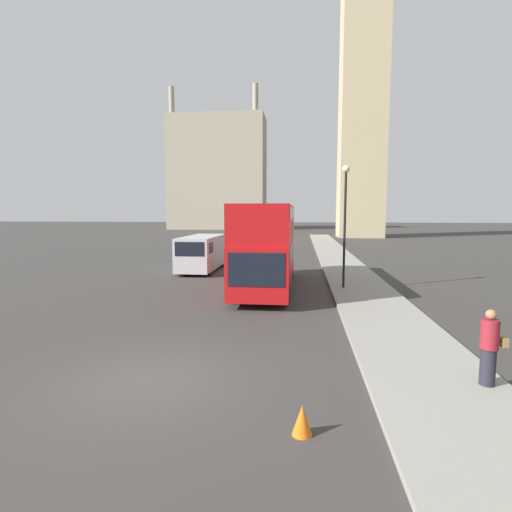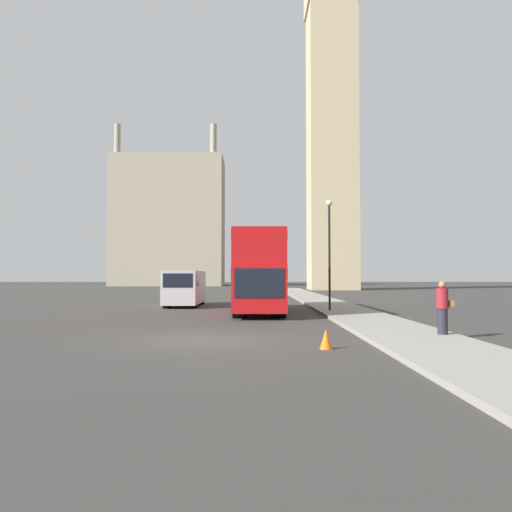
{
  "view_description": "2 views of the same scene",
  "coord_description": "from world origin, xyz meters",
  "px_view_note": "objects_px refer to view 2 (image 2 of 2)",
  "views": [
    {
      "loc": [
        3.5,
        -8.55,
        3.9
      ],
      "look_at": [
        1.43,
        9.73,
        1.89
      ],
      "focal_mm": 28.0,
      "sensor_mm": 36.0,
      "label": 1
    },
    {
      "loc": [
        1.63,
        -15.6,
        2.01
      ],
      "look_at": [
        1.7,
        20.03,
        3.43
      ],
      "focal_mm": 35.0,
      "sensor_mm": 36.0,
      "label": 2
    }
  ],
  "objects_px": {
    "pedestrian": "(442,308)",
    "white_van": "(184,287)",
    "red_double_decker_bus": "(258,269)",
    "street_lamp": "(328,238)",
    "clock_tower": "(330,75)"
  },
  "relations": [
    {
      "from": "red_double_decker_bus",
      "to": "pedestrian",
      "type": "distance_m",
      "value": 12.84
    },
    {
      "from": "clock_tower",
      "to": "white_van",
      "type": "relative_size",
      "value": 9.93
    },
    {
      "from": "clock_tower",
      "to": "street_lamp",
      "type": "bearing_deg",
      "value": -98.92
    },
    {
      "from": "clock_tower",
      "to": "pedestrian",
      "type": "xyz_separation_m",
      "value": [
        -5.12,
        -56.23,
        -30.59
      ]
    },
    {
      "from": "clock_tower",
      "to": "pedestrian",
      "type": "distance_m",
      "value": 64.21
    },
    {
      "from": "clock_tower",
      "to": "street_lamp",
      "type": "distance_m",
      "value": 53.22
    },
    {
      "from": "clock_tower",
      "to": "street_lamp",
      "type": "height_order",
      "value": "clock_tower"
    },
    {
      "from": "white_van",
      "to": "pedestrian",
      "type": "xyz_separation_m",
      "value": [
        10.68,
        -17.11,
        -0.27
      ]
    },
    {
      "from": "clock_tower",
      "to": "red_double_decker_bus",
      "type": "height_order",
      "value": "clock_tower"
    },
    {
      "from": "pedestrian",
      "to": "street_lamp",
      "type": "relative_size",
      "value": 0.28
    },
    {
      "from": "pedestrian",
      "to": "white_van",
      "type": "bearing_deg",
      "value": 121.96
    },
    {
      "from": "clock_tower",
      "to": "red_double_decker_bus",
      "type": "relative_size",
      "value": 6.11
    },
    {
      "from": "white_van",
      "to": "street_lamp",
      "type": "bearing_deg",
      "value": -34.05
    },
    {
      "from": "red_double_decker_bus",
      "to": "white_van",
      "type": "bearing_deg",
      "value": 130.27
    },
    {
      "from": "red_double_decker_bus",
      "to": "white_van",
      "type": "distance_m",
      "value": 7.61
    }
  ]
}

